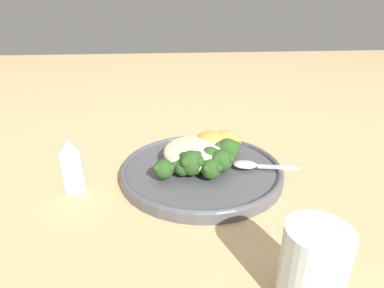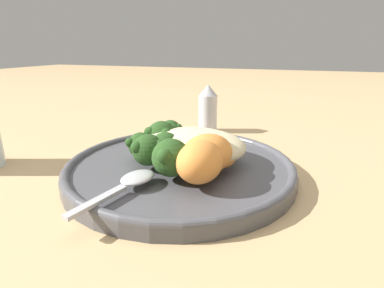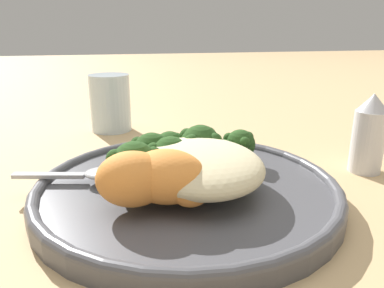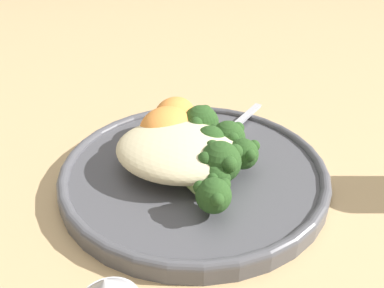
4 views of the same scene
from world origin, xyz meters
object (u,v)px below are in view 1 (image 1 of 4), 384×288
Objects in this scene: quinoa_mound at (195,152)px; water_glass at (313,267)px; sweet_potato_chunk_0 at (226,142)px; broccoli_stalk_1 at (184,165)px; broccoli_stalk_4 at (217,160)px; sweet_potato_chunk_3 at (212,143)px; broccoli_stalk_3 at (203,165)px; broccoli_stalk_2 at (191,162)px; plate at (201,169)px; spoon at (251,165)px; broccoli_stalk_0 at (169,167)px; salt_shaker at (72,166)px; sweet_potato_chunk_1 at (216,148)px; sweet_potato_chunk_2 at (201,144)px; broccoli_stalk_5 at (207,157)px; broccoli_stalk_6 at (223,151)px.

water_glass reaches higher than quinoa_mound.
sweet_potato_chunk_0 is at bearing -177.51° from water_glass.
broccoli_stalk_1 is 1.03× the size of broccoli_stalk_4.
sweet_potato_chunk_0 is 0.89× the size of sweet_potato_chunk_3.
broccoli_stalk_2 is at bearing -108.83° from broccoli_stalk_3.
quinoa_mound is at bearing 169.17° from broccoli_stalk_3.
plate is 3.29× the size of broccoli_stalk_1.
sweet_potato_chunk_3 is at bearing 144.61° from spoon.
broccoli_stalk_2 is 0.09m from sweet_potato_chunk_3.
salt_shaker is at bearing -51.92° from broccoli_stalk_0.
water_glass reaches higher than broccoli_stalk_1.
sweet_potato_chunk_1 reaches higher than broccoli_stalk_1.
broccoli_stalk_1 reaches higher than plate.
broccoli_stalk_0 is 2.05× the size of sweet_potato_chunk_2.
spoon is (-0.01, 0.11, -0.02)m from broccoli_stalk_2.
sweet_potato_chunk_2 is at bearing -101.37° from sweet_potato_chunk_0.
broccoli_stalk_5 is at bearing 149.72° from broccoli_stalk_0.
sweet_potato_chunk_2 reaches higher than spoon.
broccoli_stalk_4 is at bearing 79.32° from broccoli_stalk_3.
broccoli_stalk_1 is at bearing -148.93° from broccoli_stalk_6.
broccoli_stalk_5 is (-0.02, -0.02, 0.00)m from broccoli_stalk_4.
broccoli_stalk_2 is 0.96× the size of salt_shaker.
broccoli_stalk_4 reaches higher than broccoli_stalk_0.
spoon is at bearing 133.82° from broccoli_stalk_0.
salt_shaker is (0.04, -0.21, 0.01)m from quinoa_mound.
plate is at bearing 178.58° from spoon.
broccoli_stalk_0 and sweet_potato_chunk_2 have the same top height.
broccoli_stalk_3 is at bearing -164.31° from water_glass.
water_glass reaches higher than sweet_potato_chunk_2.
broccoli_stalk_0 is 1.22× the size of broccoli_stalk_5.
broccoli_stalk_6 is at bearing -20.77° from sweet_potato_chunk_0.
plate is 2.49× the size of broccoli_stalk_3.
broccoli_stalk_4 is 0.04m from broccoli_stalk_6.
sweet_potato_chunk_2 is at bearing 148.78° from spoon.
broccoli_stalk_4 is (0.04, 0.03, -0.00)m from quinoa_mound.
sweet_potato_chunk_3 is (-0.05, 0.03, 0.03)m from plate.
sweet_potato_chunk_0 is 0.03m from sweet_potato_chunk_3.
broccoli_stalk_0 reaches higher than spoon.
broccoli_stalk_6 reaches higher than broccoli_stalk_1.
broccoli_stalk_4 is at bearing -1.86° from sweet_potato_chunk_3.
plate is 0.23m from salt_shaker.
broccoli_stalk_6 is at bearing 37.80° from sweet_potato_chunk_2.
broccoli_stalk_5 is 0.08m from spoon.
broccoli_stalk_5 is at bearing 174.58° from broccoli_stalk_4.
sweet_potato_chunk_1 and sweet_potato_chunk_2 have the same top height.
broccoli_stalk_4 is at bearing 90.74° from salt_shaker.
broccoli_stalk_0 is 0.28m from water_glass.
plate is at bearing 157.85° from broccoli_stalk_0.
broccoli_stalk_2 is at bearing 89.15° from salt_shaker.
broccoli_stalk_2 is 0.77× the size of spoon.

